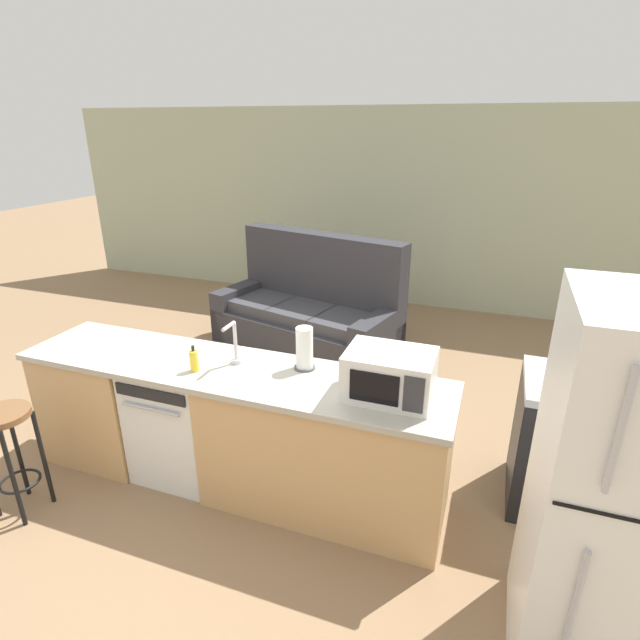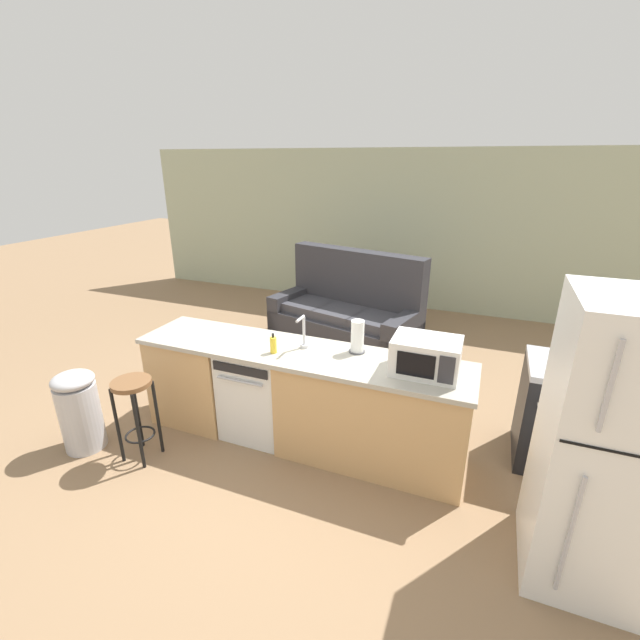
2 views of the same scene
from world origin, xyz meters
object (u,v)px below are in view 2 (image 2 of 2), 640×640
soap_bottle (273,345)px  refrigerator (613,450)px  dishwasher (259,391)px  bar_stool (135,403)px  microwave (426,356)px  trash_bin (79,410)px  couch (348,315)px  kettle (613,368)px  stove_range (570,416)px  paper_towel_roll (357,337)px

soap_bottle → refrigerator: bearing=-10.5°
dishwasher → bar_stool: (-0.76, -0.73, 0.11)m
microwave → trash_bin: 2.99m
bar_stool → dishwasher: bearing=43.5°
refrigerator → trash_bin: refrigerator is taller
trash_bin → couch: (1.43, 3.12, 0.02)m
kettle → stove_range: bearing=143.3°
microwave → couch: couch is taller
stove_range → microwave: bearing=-154.1°
bar_stool → refrigerator: bearing=3.0°
paper_towel_roll → bar_stool: size_ratio=0.38×
paper_towel_roll → bar_stool: bearing=-151.5°
microwave → couch: bearing=120.6°
kettle → paper_towel_roll: bearing=-172.2°
stove_range → bar_stool: bearing=-159.3°
paper_towel_roll → couch: (-0.78, 2.15, -0.64)m
bar_stool → trash_bin: same height
dishwasher → trash_bin: size_ratio=1.14×
kettle → couch: (-2.67, 1.89, -0.59)m
couch → microwave: bearing=-59.4°
bar_stool → trash_bin: 0.60m
paper_towel_roll → stove_range: bearing=12.6°
refrigerator → couch: 3.84m
microwave → paper_towel_roll: bearing=164.3°
dishwasher → paper_towel_roll: size_ratio=2.98×
stove_range → bar_stool: stove_range is taller
soap_bottle → dishwasher: bearing=154.0°
dishwasher → refrigerator: size_ratio=0.47×
trash_bin → couch: 3.43m
paper_towel_roll → soap_bottle: 0.71m
refrigerator → soap_bottle: bearing=169.5°
refrigerator → stove_range: bearing=90.0°
paper_towel_roll → soap_bottle: bearing=-157.0°
microwave → bar_stool: (-2.23, -0.72, -0.50)m
dishwasher → trash_bin: dishwasher is taller
stove_range → trash_bin: bearing=-161.0°
microwave → trash_bin: bearing=-164.0°
dishwasher → trash_bin: bearing=-148.9°
refrigerator → soap_bottle: refrigerator is taller
refrigerator → paper_towel_roll: (-1.72, 0.71, 0.14)m
refrigerator → couch: (-2.50, 2.86, -0.50)m
microwave → kettle: bearing=18.0°
kettle → trash_bin: bearing=-163.3°
stove_range → dishwasher: bearing=-168.1°
soap_bottle → kettle: 2.60m
dishwasher → couch: couch is taller
refrigerator → soap_bottle: (-2.37, 0.44, 0.07)m
soap_bottle → couch: size_ratio=0.08×
dishwasher → refrigerator: 2.70m
couch → trash_bin: bearing=-114.7°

